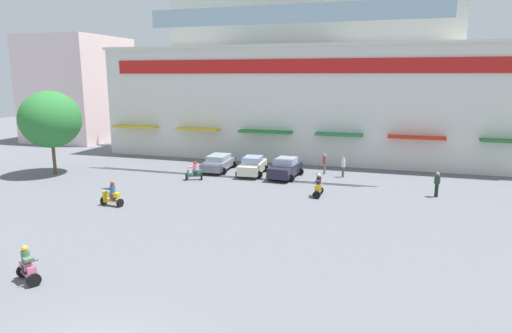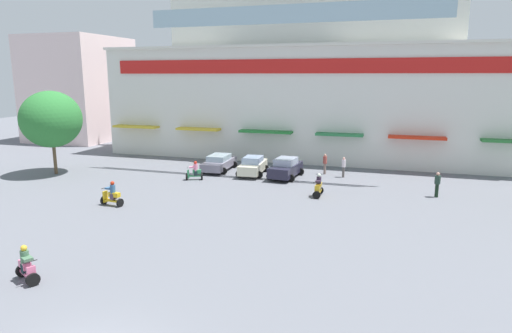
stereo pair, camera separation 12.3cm
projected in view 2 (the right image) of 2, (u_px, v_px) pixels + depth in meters
The scene contains 14 objects.
ground_plane at pixel (237, 222), 24.50m from camera, with size 128.00×128.00×0.00m, color slate.
colonial_building at pixel (314, 67), 44.48m from camera, with size 39.85×17.22×20.01m.
flank_building_left at pixel (80, 89), 55.45m from camera, with size 9.75×10.86×12.62m.
plaza_tree_0 at pixel (51, 119), 35.67m from camera, with size 4.62×5.03×6.80m.
parked_car_0 at pixel (219, 162), 37.66m from camera, with size 2.47×4.55×1.37m.
parked_car_1 at pixel (253, 166), 36.07m from camera, with size 2.40×4.16×1.49m.
parked_car_2 at pixel (286, 168), 35.01m from camera, with size 2.50×4.23×1.58m.
scooter_rider_0 at pixel (112, 195), 27.50m from camera, with size 1.51×0.71×1.58m.
scooter_rider_4 at pixel (318, 187), 29.62m from camera, with size 0.52×1.42×1.56m.
scooter_rider_5 at pixel (194, 172), 34.34m from camera, with size 1.41×1.01×1.49m.
scooter_rider_6 at pixel (27, 267), 17.37m from camera, with size 1.40×1.06×1.48m.
pedestrian_0 at pixel (344, 166), 35.13m from camera, with size 0.43×0.43×1.63m.
pedestrian_1 at pixel (437, 183), 29.36m from camera, with size 0.50×0.50×1.70m.
pedestrian_2 at pixel (325, 162), 36.26m from camera, with size 0.42×0.42×1.70m.
Camera 2 is at (8.01, -8.99, 7.97)m, focal length 31.03 mm.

